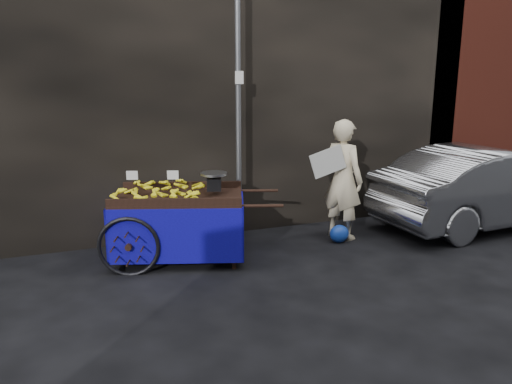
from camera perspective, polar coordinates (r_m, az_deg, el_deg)
name	(u,v)px	position (r m, az deg, el deg)	size (l,w,h in m)	color
ground	(250,271)	(6.44, -0.69, -9.04)	(80.00, 80.00, 0.00)	black
building_wall	(218,71)	(8.54, -4.33, 13.66)	(13.50, 2.00, 5.00)	black
street_pole	(238,105)	(7.29, -2.03, 9.85)	(0.12, 0.10, 4.00)	slate
banana_cart	(175,203)	(6.73, -9.25, -1.22)	(2.53, 1.71, 1.26)	black
vendor	(343,179)	(7.59, 9.87, 1.42)	(0.96, 0.78, 1.81)	beige
plastic_bag	(339,234)	(7.55, 9.49, -4.73)	(0.29, 0.24, 0.27)	#1840B9
parked_car	(490,186)	(9.01, 25.13, 0.58)	(1.39, 3.98, 1.31)	#A7A9AE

